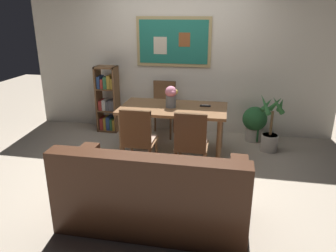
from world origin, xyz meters
name	(u,v)px	position (x,y,z in m)	size (l,w,h in m)	color
ground_plane	(159,168)	(0.00, 0.00, 0.00)	(12.00, 12.00, 0.00)	tan
wall_back_with_painting	(179,56)	(0.00, 1.61, 1.31)	(5.20, 0.14, 2.60)	silver
dining_table	(173,113)	(0.10, 0.51, 0.63)	(1.52, 0.84, 0.72)	brown
dining_chair_far_left	(163,104)	(-0.20, 1.30, 0.54)	(0.40, 0.41, 0.91)	brown
dining_chair_near_right	(191,141)	(0.46, -0.26, 0.54)	(0.40, 0.41, 0.91)	brown
dining_chair_near_left	(138,137)	(-0.20, -0.25, 0.54)	(0.40, 0.41, 0.91)	brown
leather_couch	(153,195)	(0.20, -1.19, 0.31)	(1.80, 0.84, 0.84)	#472819
bookshelf	(108,101)	(-1.19, 1.29, 0.53)	(0.36, 0.28, 1.14)	brown
potted_ivy	(255,122)	(1.31, 1.27, 0.32)	(0.39, 0.39, 0.60)	#B2ADA3
potted_palm	(271,129)	(1.52, 0.89, 0.34)	(0.40, 0.41, 0.89)	#B2ADA3
flower_vase	(171,96)	(0.07, 0.50, 0.89)	(0.18, 0.18, 0.31)	slate
tv_remote	(205,106)	(0.55, 0.63, 0.73)	(0.16, 0.05, 0.02)	black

